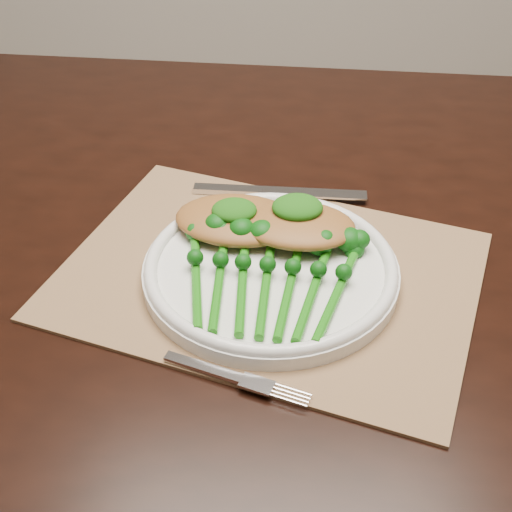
{
  "coord_description": "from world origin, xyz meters",
  "views": [
    {
      "loc": [
        0.04,
        -0.56,
        1.25
      ],
      "look_at": [
        0.03,
        0.03,
        0.78
      ],
      "focal_mm": 50.0,
      "sensor_mm": 36.0,
      "label": 1
    }
  ],
  "objects_px": {
    "dining_table": "(291,419)",
    "placemat": "(269,275)",
    "broccolini_bundle": "(266,286)",
    "dinner_plate": "(271,268)",
    "chicken_fillet_left": "(237,220)"
  },
  "relations": [
    {
      "from": "chicken_fillet_left",
      "to": "broccolini_bundle",
      "type": "relative_size",
      "value": 0.67
    },
    {
      "from": "dinner_plate",
      "to": "chicken_fillet_left",
      "type": "relative_size",
      "value": 1.94
    },
    {
      "from": "dining_table",
      "to": "placemat",
      "type": "height_order",
      "value": "placemat"
    },
    {
      "from": "dining_table",
      "to": "chicken_fillet_left",
      "type": "relative_size",
      "value": 11.93
    },
    {
      "from": "chicken_fillet_left",
      "to": "broccolini_bundle",
      "type": "height_order",
      "value": "chicken_fillet_left"
    },
    {
      "from": "dinner_plate",
      "to": "chicken_fillet_left",
      "type": "bearing_deg",
      "value": 120.21
    },
    {
      "from": "dining_table",
      "to": "broccolini_bundle",
      "type": "relative_size",
      "value": 8.02
    },
    {
      "from": "chicken_fillet_left",
      "to": "broccolini_bundle",
      "type": "xyz_separation_m",
      "value": [
        0.03,
        -0.1,
        -0.01
      ]
    },
    {
      "from": "placemat",
      "to": "dinner_plate",
      "type": "xyz_separation_m",
      "value": [
        0.0,
        -0.01,
        0.01
      ]
    },
    {
      "from": "dining_table",
      "to": "placemat",
      "type": "xyz_separation_m",
      "value": [
        -0.04,
        -0.11,
        0.37
      ]
    },
    {
      "from": "dining_table",
      "to": "broccolini_bundle",
      "type": "height_order",
      "value": "broccolini_bundle"
    },
    {
      "from": "broccolini_bundle",
      "to": "placemat",
      "type": "bearing_deg",
      "value": 93.91
    },
    {
      "from": "dinner_plate",
      "to": "broccolini_bundle",
      "type": "distance_m",
      "value": 0.04
    },
    {
      "from": "dining_table",
      "to": "dinner_plate",
      "type": "bearing_deg",
      "value": -102.51
    },
    {
      "from": "dining_table",
      "to": "broccolini_bundle",
      "type": "xyz_separation_m",
      "value": [
        -0.04,
        -0.15,
        0.4
      ]
    }
  ]
}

